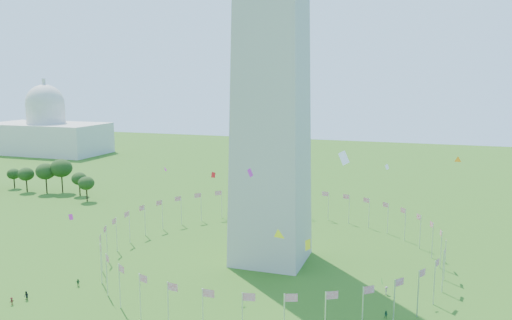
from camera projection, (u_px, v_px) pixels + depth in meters
The scene contains 4 objects.
flag_ring at pixel (271, 242), 122.19m from camera, with size 80.24×80.24×9.00m.
capitol_building at pixel (46, 115), 297.48m from camera, with size 70.00×35.00×46.00m, color beige, non-canonical shape.
kites_aloft at pixel (304, 224), 88.79m from camera, with size 109.05×54.45×30.49m.
tree_line_west at pixel (40, 179), 193.99m from camera, with size 55.10×15.85×13.08m.
Camera 1 is at (33.90, -62.49, 43.82)m, focal length 35.00 mm.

